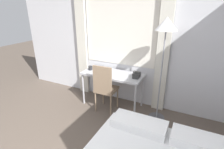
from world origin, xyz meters
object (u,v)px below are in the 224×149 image
(telephone, at_px, (137,75))
(mug, at_px, (90,68))
(desk_chair, at_px, (105,86))
(desk, at_px, (112,76))
(standing_lamp, at_px, (165,36))
(book, at_px, (105,72))

(telephone, relative_size, mug, 2.04)
(desk_chair, xyz_separation_m, mug, (-0.49, 0.27, 0.22))
(desk, height_order, mug, mug)
(standing_lamp, xyz_separation_m, telephone, (-0.47, 0.07, -0.79))
(desk_chair, bearing_deg, book, 116.46)
(desk_chair, height_order, standing_lamp, standing_lamp)
(desk, distance_m, mug, 0.53)
(desk, xyz_separation_m, telephone, (0.52, 0.00, 0.12))
(book, bearing_deg, standing_lamp, -1.57)
(desk, distance_m, standing_lamp, 1.34)
(telephone, relative_size, book, 0.68)
(desk_chair, distance_m, book, 0.34)
(telephone, distance_m, mug, 1.04)
(desk_chair, relative_size, standing_lamp, 0.53)
(mug, bearing_deg, desk, 2.02)
(desk, height_order, desk_chair, desk_chair)
(desk_chair, relative_size, mug, 11.59)
(desk, bearing_deg, book, -165.80)
(book, distance_m, mug, 0.37)
(desk, bearing_deg, mug, -177.98)
(desk_chair, relative_size, telephone, 5.69)
(standing_lamp, bearing_deg, desk_chair, -168.08)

